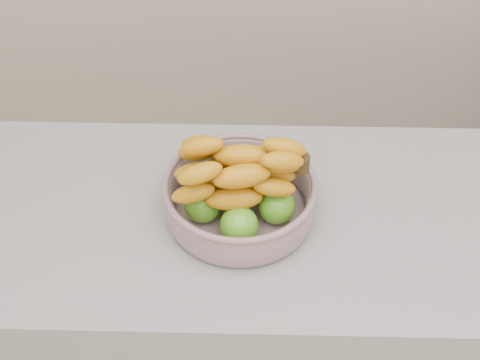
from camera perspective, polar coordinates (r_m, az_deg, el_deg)
name	(u,v)px	position (r m, az deg, el deg)	size (l,w,h in m)	color
counter	(314,333)	(1.79, 6.34, -12.88)	(2.00, 0.60, 0.90)	#A3A2AB
fruit_bowl	(240,193)	(1.39, -0.01, -1.14)	(0.32, 0.32, 0.19)	#98A9B7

